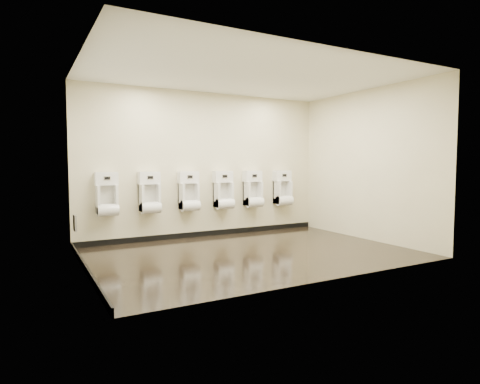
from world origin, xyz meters
The scene contains 16 objects.
ground centered at (0.00, 0.00, 0.00)m, with size 5.00×3.50×0.00m, color black.
ceiling centered at (0.00, 0.00, 2.80)m, with size 5.00×3.50×0.00m, color silver.
back_wall centered at (0.00, 1.75, 1.40)m, with size 5.00×0.02×2.80m, color beige.
front_wall centered at (0.00, -1.75, 1.40)m, with size 5.00×0.02×2.80m, color beige.
left_wall centered at (-2.50, 0.00, 1.40)m, with size 0.02×3.50×2.80m, color beige.
right_wall centered at (2.50, 0.00, 1.40)m, with size 0.02×3.50×2.80m, color beige.
tile_overlay_left centered at (-2.50, 0.00, 1.40)m, with size 0.01×3.50×2.80m, color silver.
skirting_back centered at (0.00, 1.74, 0.05)m, with size 5.00×0.02×0.10m, color black.
skirting_left centered at (-2.49, 0.00, 0.05)m, with size 0.02×3.50×0.10m, color black.
access_panel centered at (-2.48, 1.20, 0.50)m, with size 0.04×0.25×0.25m.
urinal_0 centered at (-1.92, 1.62, 0.85)m, with size 0.39×0.29×0.73m.
urinal_1 centered at (-1.17, 1.62, 0.85)m, with size 0.39×0.29×0.73m.
urinal_2 centered at (-0.42, 1.62, 0.85)m, with size 0.39×0.29×0.73m.
urinal_3 centered at (0.31, 1.62, 0.85)m, with size 0.39×0.29×0.73m.
urinal_4 centered at (0.98, 1.62, 0.85)m, with size 0.39×0.29×0.73m.
urinal_5 centered at (1.72, 1.62, 0.85)m, with size 0.39×0.29×0.73m.
Camera 1 is at (-3.18, -5.46, 1.42)m, focal length 30.00 mm.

